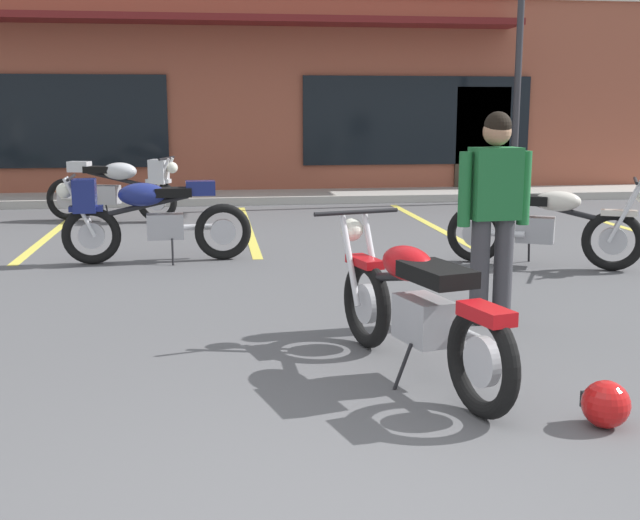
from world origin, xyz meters
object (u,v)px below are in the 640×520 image
Objects in this scene: motorcycle_black_cruiser at (118,186)px; motorcycle_blue_standard at (147,215)px; motorcycle_red_sportbike at (545,224)px; helmet_on_pavement at (606,404)px; parking_lot_lamp_post at (523,8)px; person_by_back_row at (494,205)px; motorcycle_foreground_classic at (416,306)px.

motorcycle_black_cruiser and motorcycle_blue_standard have the same top height.
motorcycle_red_sportbike is 6.52m from motorcycle_black_cruiser.
parking_lot_lamp_post reaches higher than helmet_on_pavement.
parking_lot_lamp_post reaches higher than person_by_back_row.
motorcycle_foreground_classic is at bearing -70.58° from motorcycle_black_cruiser.
motorcycle_black_cruiser is 0.98× the size of motorcycle_blue_standard.
motorcycle_red_sportbike and motorcycle_blue_standard have the same top height.
person_by_back_row is 6.44× the size of helmet_on_pavement.
helmet_on_pavement is at bearing -109.21° from motorcycle_red_sportbike.
person_by_back_row is at bearing -45.63° from motorcycle_blue_standard.
motorcycle_red_sportbike is 0.94× the size of motorcycle_black_cruiser.
parking_lot_lamp_post is (1.87, 5.61, 2.92)m from motorcycle_red_sportbike.
motorcycle_foreground_classic and motorcycle_black_cruiser have the same top height.
parking_lot_lamp_post is at bearing 37.86° from motorcycle_blue_standard.
helmet_on_pavement is at bearing -93.10° from person_by_back_row.
helmet_on_pavement is (0.81, -0.95, -0.33)m from motorcycle_foreground_classic.
parking_lot_lamp_post is (3.36, 9.89, 3.25)m from helmet_on_pavement.
motorcycle_blue_standard is 5.83m from helmet_on_pavement.
parking_lot_lamp_post is at bearing 71.24° from helmet_on_pavement.
motorcycle_blue_standard is (0.68, -3.40, 0.00)m from motorcycle_black_cruiser.
helmet_on_pavement is (2.79, -5.11, -0.40)m from motorcycle_blue_standard.
motorcycle_black_cruiser is 7.32m from person_by_back_row.
motorcycle_black_cruiser is 1.23× the size of person_by_back_row.
motorcycle_red_sportbike is at bearing -40.47° from motorcycle_black_cruiser.
motorcycle_black_cruiser is 0.39× the size of parking_lot_lamp_post.
motorcycle_red_sportbike and motorcycle_black_cruiser have the same top height.
parking_lot_lamp_post reaches higher than motorcycle_red_sportbike.
motorcycle_black_cruiser is at bearing 139.53° from motorcycle_red_sportbike.
motorcycle_foreground_classic is at bearing -124.73° from motorcycle_red_sportbike.
motorcycle_foreground_classic is 0.98× the size of motorcycle_blue_standard.
motorcycle_blue_standard is 4.18m from person_by_back_row.
motorcycle_black_cruiser is 9.20m from helmet_on_pavement.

